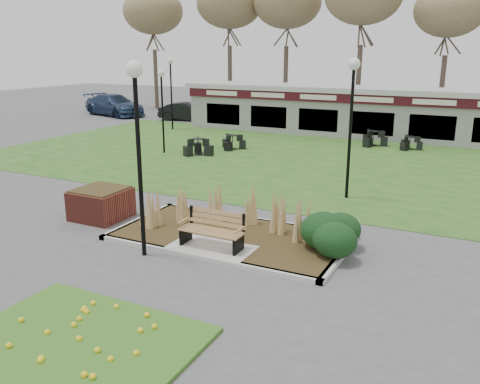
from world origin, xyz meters
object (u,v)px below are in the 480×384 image
at_px(bistro_set_b, 198,149).
at_px(bistro_set_d, 373,141).
at_px(park_bench, 213,229).
at_px(lamp_post_mid_right, 352,98).
at_px(car_blue, 114,105).
at_px(lamp_post_mid_left, 162,93).
at_px(brick_planter, 101,203).
at_px(car_black, 186,111).
at_px(lamp_post_near_left, 137,117).
at_px(car_silver, 111,102).
at_px(food_pavilion, 378,112).
at_px(bistro_set_a, 232,144).
at_px(lamp_post_far_left, 171,78).
at_px(bistro_set_c, 410,145).

relative_size(bistro_set_b, bistro_set_d, 1.03).
xyz_separation_m(park_bench, lamp_post_mid_right, (1.81, 6.30, 2.90)).
bearing_deg(car_blue, lamp_post_mid_left, -115.92).
xyz_separation_m(brick_planter, bistro_set_b, (-2.36, 9.69, -0.19)).
bearing_deg(car_black, bistro_set_b, -156.47).
xyz_separation_m(bistro_set_b, car_black, (-7.36, 10.45, 0.36)).
xyz_separation_m(lamp_post_near_left, car_black, (-12.68, 21.94, -2.86)).
distance_m(lamp_post_near_left, car_silver, 33.06).
xyz_separation_m(food_pavilion, car_blue, (-20.63, 1.04, -0.65)).
bearing_deg(lamp_post_mid_left, food_pavilion, 48.31).
height_order(food_pavilion, car_silver, food_pavilion).
xyz_separation_m(brick_planter, car_silver, (-18.98, 22.78, 0.24)).
distance_m(bistro_set_a, car_silver, 20.64).
bearing_deg(park_bench, brick_planter, 170.31).
bearing_deg(bistro_set_b, lamp_post_far_left, 132.41).
bearing_deg(lamp_post_mid_right, bistro_set_c, 86.89).
relative_size(park_bench, bistro_set_c, 1.34).
xyz_separation_m(food_pavilion, car_silver, (-23.38, 3.81, -0.75)).
relative_size(lamp_post_mid_left, bistro_set_d, 2.80).
bearing_deg(brick_planter, park_bench, -9.69).
bearing_deg(lamp_post_mid_right, car_blue, 147.22).
relative_size(lamp_post_far_left, bistro_set_b, 3.00).
relative_size(lamp_post_near_left, car_blue, 0.85).
bearing_deg(park_bench, food_pavilion, 90.00).
relative_size(park_bench, lamp_post_far_left, 0.37).
relative_size(brick_planter, food_pavilion, 0.06).
distance_m(food_pavilion, bistro_set_d, 3.22).
xyz_separation_m(food_pavilion, bistro_set_b, (-6.76, -9.27, -1.19)).
height_order(park_bench, bistro_set_c, park_bench).
xyz_separation_m(lamp_post_mid_right, lamp_post_far_left, (-14.33, 10.45, -0.18)).
bearing_deg(bistro_set_a, car_silver, 147.71).
distance_m(lamp_post_mid_left, bistro_set_a, 4.49).
height_order(lamp_post_mid_right, car_black, lamp_post_mid_right).
xyz_separation_m(park_bench, lamp_post_near_left, (-1.43, -1.05, 2.92)).
bearing_deg(bistro_set_b, lamp_post_near_left, -65.14).
xyz_separation_m(lamp_post_far_left, bistro_set_d, (12.94, -0.00, -3.02)).
xyz_separation_m(lamp_post_mid_right, car_blue, (-22.44, 14.45, -2.67)).
height_order(lamp_post_mid_left, car_silver, lamp_post_mid_left).
height_order(lamp_post_near_left, car_silver, lamp_post_near_left).
height_order(bistro_set_a, car_blue, car_blue).
height_order(food_pavilion, lamp_post_mid_right, lamp_post_mid_right).
distance_m(lamp_post_mid_left, car_silver, 20.12).
bearing_deg(car_black, brick_planter, -165.87).
relative_size(park_bench, bistro_set_d, 1.16).
height_order(park_bench, car_blue, car_blue).
distance_m(bistro_set_b, car_blue, 17.29).
relative_size(lamp_post_mid_left, car_silver, 0.97).
height_order(car_silver, car_blue, car_blue).
distance_m(bistro_set_d, car_black, 15.12).
height_order(park_bench, lamp_post_far_left, lamp_post_far_left).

